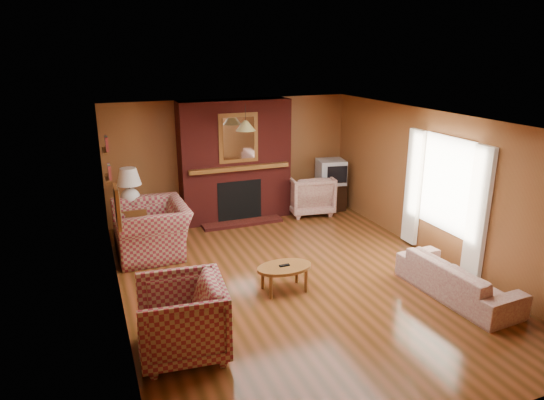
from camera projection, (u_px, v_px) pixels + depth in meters
name	position (u px, v px, depth m)	size (l,w,h in m)	color
floor	(296.00, 280.00, 7.30)	(6.50, 6.50, 0.00)	#45280E
ceiling	(298.00, 120.00, 6.58)	(6.50, 6.50, 0.00)	white
wall_back	(231.00, 158.00, 9.83)	(6.50, 6.50, 0.00)	brown
wall_front	(456.00, 315.00, 4.06)	(6.50, 6.50, 0.00)	brown
wall_left	(115.00, 226.00, 6.07)	(6.50, 6.50, 0.00)	brown
wall_right	(438.00, 187.00, 7.81)	(6.50, 6.50, 0.00)	brown
fireplace	(235.00, 162.00, 9.60)	(2.20, 0.82, 2.40)	#541612
window_right	(444.00, 195.00, 7.64)	(0.10, 1.85, 2.00)	beige
bookshelf	(107.00, 159.00, 7.64)	(0.09, 0.55, 0.71)	brown
botanical_print	(117.00, 207.00, 5.71)	(0.05, 0.40, 0.50)	brown
pendant_light	(246.00, 126.00, 8.75)	(0.36, 0.36, 0.48)	black
plaid_loveseat	(152.00, 229.00, 8.14)	(1.33, 1.16, 0.86)	maroon
plaid_armchair	(182.00, 319.00, 5.42)	(0.95, 0.98, 0.89)	maroon
floral_sofa	(458.00, 279.00, 6.76)	(1.81, 0.71, 0.53)	#BDB392
floral_armchair	(309.00, 194.00, 10.17)	(0.89, 0.92, 0.84)	#BDB392
coffee_table	(284.00, 269.00, 6.89)	(0.80, 0.50, 0.40)	brown
side_table	(133.00, 224.00, 8.65)	(0.50, 0.50, 0.67)	brown
table_lamp	(129.00, 185.00, 8.43)	(0.42, 0.42, 0.70)	silver
tv_stand	(330.00, 196.00, 10.42)	(0.54, 0.49, 0.59)	black
crt_tv	(331.00, 172.00, 10.25)	(0.64, 0.64, 0.51)	#A7AAAF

